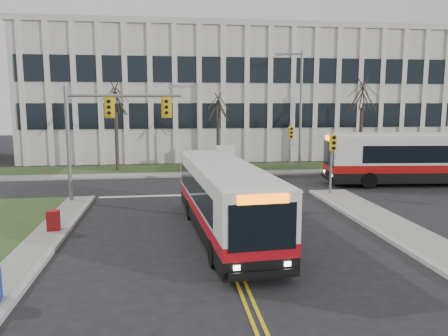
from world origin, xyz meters
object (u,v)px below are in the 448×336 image
bus_main (224,200)px  newspaper_box_red (53,222)px  streetlight (299,105)px  bus_cross (422,160)px  directory_sign (225,155)px

bus_main → newspaper_box_red: size_ratio=11.28×
streetlight → newspaper_box_red: bearing=-135.1°
bus_cross → streetlight: bearing=-130.8°
bus_cross → newspaper_box_red: (-21.21, -8.15, -1.17)m
streetlight → bus_main: streetlight is taller
directory_sign → newspaper_box_red: 18.60m
bus_main → newspaper_box_red: bus_main is taller
streetlight → newspaper_box_red: (-14.83, -14.79, -4.72)m
bus_cross → newspaper_box_red: bus_cross is taller
newspaper_box_red → bus_cross: bearing=14.4°
directory_sign → bus_main: bearing=-97.8°
directory_sign → newspaper_box_red: (-9.30, -16.09, -0.70)m
streetlight → bus_main: (-7.90, -15.88, -3.77)m
directory_sign → bus_main: bus_main is taller
directory_sign → bus_cross: 14.32m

